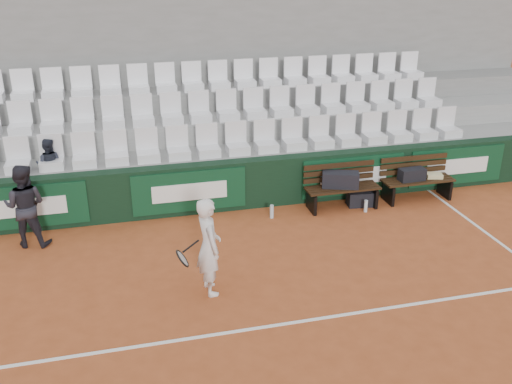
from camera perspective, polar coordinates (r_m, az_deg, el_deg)
name	(u,v)px	position (r m, az deg, el deg)	size (l,w,h in m)	color
ground	(244,330)	(8.07, -1.19, -13.67)	(80.00, 80.00, 0.00)	#AC4F26
court_baseline	(244,330)	(8.07, -1.19, -13.64)	(18.00, 0.06, 0.01)	white
back_barrier	(202,188)	(11.27, -5.43, 0.41)	(18.00, 0.34, 1.00)	black
grandstand_tier_front	(194,177)	(11.84, -6.23, 1.52)	(18.00, 0.95, 1.00)	gray
grandstand_tier_mid	(187,152)	(12.65, -6.90, 4.00)	(18.00, 0.95, 1.45)	#989895
grandstand_tier_back	(181,130)	(13.48, -7.49, 6.18)	(18.00, 0.95, 1.90)	gray
grandstand_rear_wall	(175,71)	(13.79, -8.09, 11.88)	(18.00, 0.30, 4.40)	gray
seat_row_front	(193,142)	(11.41, -6.28, 5.01)	(11.90, 0.44, 0.63)	silver
seat_row_mid	(186,108)	(12.19, -7.02, 8.36)	(11.90, 0.44, 0.63)	white
seat_row_back	(179,77)	(13.00, -7.68, 11.30)	(11.90, 0.44, 0.63)	white
bench_left	(342,197)	(11.61, 8.60, -0.54)	(1.50, 0.56, 0.45)	black
bench_right	(417,189)	(12.34, 15.79, 0.27)	(1.50, 0.56, 0.45)	#321E0F
sports_bag_left	(340,180)	(11.47, 8.43, 1.23)	(0.72, 0.31, 0.31)	black
sports_bag_right	(412,174)	(12.13, 15.33, 1.71)	(0.54, 0.25, 0.25)	black
towel	(434,176)	(12.43, 17.39, 1.58)	(0.32, 0.23, 0.09)	beige
sports_bag_ground	(360,198)	(11.81, 10.35, -0.62)	(0.51, 0.31, 0.31)	black
water_bottle_near	(272,211)	(11.08, 1.59, -1.96)	(0.08, 0.08, 0.27)	silver
water_bottle_far	(366,206)	(11.55, 10.92, -1.39)	(0.07, 0.07, 0.25)	silver
tennis_player	(209,246)	(8.52, -4.76, -5.44)	(0.72, 0.61, 1.54)	silver
ball_kid	(25,206)	(10.62, -22.09, -1.29)	(0.73, 0.57, 1.50)	#222129
spectator_c	(46,142)	(11.39, -20.27, 4.71)	(0.50, 0.39, 1.03)	#202531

